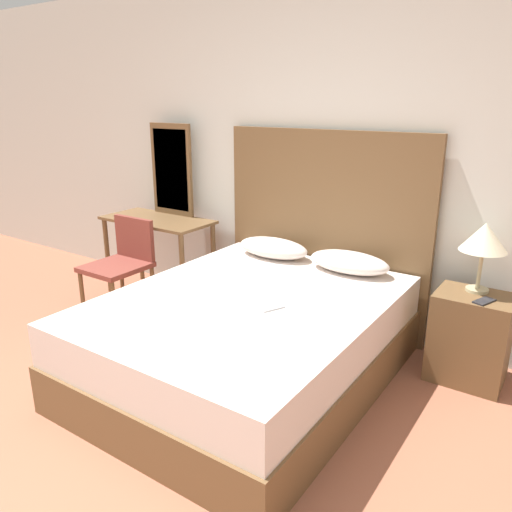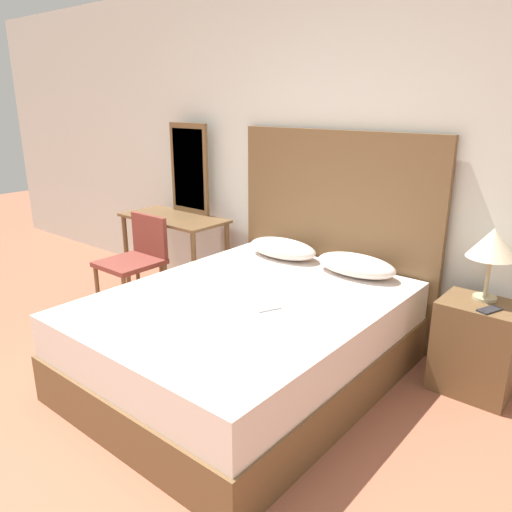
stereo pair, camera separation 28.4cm
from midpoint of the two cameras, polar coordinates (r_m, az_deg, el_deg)
The scene contains 12 objects.
wall_back at distance 3.84m, azimuth 7.28°, elevation 11.31°, with size 10.00×0.06×2.70m.
bed at distance 3.26m, azimuth -3.55°, elevation -9.48°, with size 1.61×2.04×0.56m.
headboard at distance 3.91m, azimuth 5.70°, elevation 2.83°, with size 1.69×0.05×1.54m.
pillow_left at distance 3.92m, azimuth -0.11°, elevation 0.92°, with size 0.59×0.31×0.15m.
pillow_right at distance 3.61m, azimuth 8.39°, elevation -0.74°, with size 0.59×0.31×0.15m.
phone_on_bed at distance 2.98m, azimuth -0.92°, elevation -5.97°, with size 0.13×0.17×0.01m.
nightstand at distance 3.46m, azimuth 21.08°, elevation -8.76°, with size 0.46×0.36×0.59m.
table_lamp at distance 3.31m, azimuth 22.45°, elevation 1.81°, with size 0.29×0.29×0.45m.
phone_on_nightstand at distance 3.25m, azimuth 22.40°, elevation -4.83°, with size 0.12×0.17×0.01m.
vanity_desk at distance 4.62m, azimuth -12.90°, elevation 2.68°, with size 1.02×0.49×0.73m.
vanity_mirror at distance 4.67m, azimuth -11.38°, elevation 9.62°, with size 0.46×0.03×0.82m.
chair at distance 4.34m, azimuth -16.79°, elevation -0.42°, with size 0.45×0.48×0.81m.
Camera 1 is at (1.62, -0.70, 1.76)m, focal length 35.00 mm.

